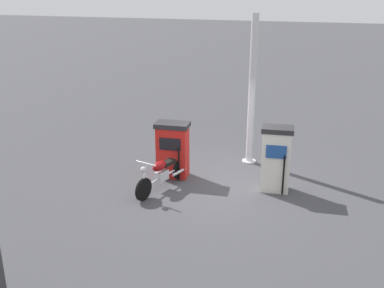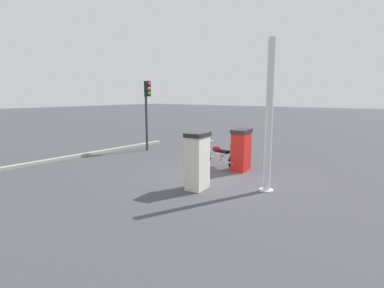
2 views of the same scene
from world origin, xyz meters
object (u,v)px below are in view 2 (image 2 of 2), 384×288
Objects in this scene: fuel_pump_near at (241,149)px; motorcycle_near_pump at (219,155)px; fuel_pump_far at (197,161)px; roadside_traffic_light at (147,103)px; canopy_support_pole at (269,120)px.

fuel_pump_near reaches higher than motorcycle_near_pump.
fuel_pump_far is 2.82m from motorcycle_near_pump.
motorcycle_near_pump is at bearing -71.33° from fuel_pump_far.
fuel_pump_near is 5.71m from roadside_traffic_light.
fuel_pump_near is 0.36× the size of canopy_support_pole.
fuel_pump_near is 0.95m from motorcycle_near_pump.
motorcycle_near_pump is at bearing 3.77° from fuel_pump_near.
roadside_traffic_light is (5.43, -0.81, 1.54)m from fuel_pump_near.
canopy_support_pole is (-2.58, 1.65, 1.55)m from motorcycle_near_pump.
canopy_support_pole is (-7.11, 2.52, -0.28)m from roadside_traffic_light.
canopy_support_pole reaches higher than fuel_pump_near.
canopy_support_pole is at bearing 134.55° from fuel_pump_near.
motorcycle_near_pump is (0.90, -2.65, -0.38)m from fuel_pump_far.
fuel_pump_near is at bearing 171.49° from roadside_traffic_light.
canopy_support_pole is at bearing 147.39° from motorcycle_near_pump.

